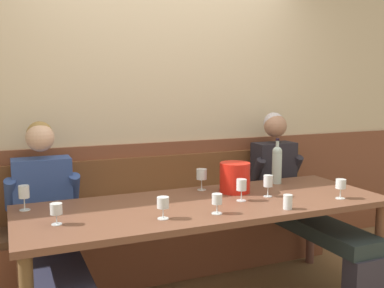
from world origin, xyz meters
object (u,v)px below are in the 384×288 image
Objects in this scene: wine_glass_mid_left at (56,210)px; wine_glass_left_end at (217,200)px; wine_glass_by_bottle at (268,182)px; wine_glass_center_front at (241,186)px; wine_glass_center_rear at (341,185)px; water_tumbler_right at (288,202)px; wine_glass_near_bucket at (202,175)px; wall_bench at (171,238)px; person_right_seat at (48,228)px; person_center_right_seat at (298,196)px; wine_glass_right_end at (24,193)px; wine_glass_mid_right at (163,203)px; ice_bucket at (235,177)px; wine_bottle_green_tall at (277,163)px; dining_table at (207,213)px.

wine_glass_left_end reaches higher than wine_glass_mid_left.
wine_glass_by_bottle reaches higher than wine_glass_mid_left.
wine_glass_by_bottle reaches higher than wine_glass_center_front.
wine_glass_mid_left is 0.80× the size of wine_glass_by_bottle.
water_tumbler_right is at bearing -171.47° from wine_glass_center_rear.
wine_glass_near_bucket is (1.09, 0.43, 0.03)m from wine_glass_mid_left.
person_right_seat is at bearing -158.79° from wall_bench.
wine_glass_center_rear is 1.47× the size of water_tumbler_right.
wine_glass_by_bottle is (-0.52, -0.34, 0.24)m from person_center_right_seat.
wine_glass_center_rear is at bearing -15.36° from wine_glass_right_end.
person_right_seat is at bearing 137.94° from wine_glass_mid_right.
wine_glass_by_bottle is at bearing -53.68° from ice_bucket.
ice_bucket is 2.39× the size of water_tumbler_right.
ice_bucket reaches higher than wine_glass_center_rear.
wine_glass_right_end is (-0.15, 0.38, 0.02)m from wine_glass_mid_left.
ice_bucket is at bearing -168.62° from person_center_right_seat.
wine_glass_left_end is at bearing -5.29° from wine_glass_mid_right.
wine_glass_mid_right is at bearing -155.05° from wine_bottle_green_tall.
ice_bucket is 0.61× the size of wine_bottle_green_tall.
wine_glass_mid_right is (0.60, -0.54, 0.24)m from person_right_seat.
wine_glass_left_end is (-0.06, -0.96, 0.56)m from wall_bench.
dining_table is 1.18m from wine_glass_right_end.
wall_bench is 1.38m from wine_glass_mid_left.
dining_table is at bearing 77.13° from wine_glass_left_end.
ice_bucket is (0.30, 0.18, 0.18)m from dining_table.
dining_table is at bearing -162.23° from person_center_right_seat.
wine_glass_by_bottle is at bearing 150.29° from wine_glass_center_rear.
wine_glass_left_end is (1.07, -0.54, -0.03)m from wine_glass_right_end.
wine_glass_center_rear is at bearing -0.79° from wine_glass_left_end.
wine_glass_near_bucket is at bearing 178.77° from person_center_right_seat.
wine_glass_center_rear is (-0.09, -0.59, 0.23)m from person_center_right_seat.
wine_glass_mid_right is (0.74, -0.51, -0.02)m from wine_glass_right_end.
wall_bench is 0.97m from wine_glass_center_front.
wine_bottle_green_tall is at bearing -2.39° from wine_glass_near_bucket.
wine_glass_mid_right is at bearing -42.06° from person_right_seat.
wine_glass_mid_left is 1.32× the size of water_tumbler_right.
wine_bottle_green_tall is (1.74, -0.01, 0.30)m from person_right_seat.
water_tumbler_right is (-0.49, -0.07, -0.05)m from wine_glass_center_rear.
wine_glass_by_bottle is (0.51, 0.23, 0.02)m from wine_glass_left_end.
wine_glass_right_end is 1.28× the size of wine_glass_left_end.
wall_bench reaches higher than wine_glass_center_front.
person_right_seat is at bearing 174.13° from ice_bucket.
person_right_seat is 1.51m from wine_glass_by_bottle.
person_right_seat is at bearing 91.96° from wine_glass_mid_left.
wine_glass_right_end reaches higher than water_tumbler_right.
wine_glass_mid_right reaches higher than wine_glass_mid_left.
wall_bench is 2.13× the size of person_right_seat.
dining_table is 6.81× the size of wine_bottle_green_tall.
water_tumbler_right is (1.52, -0.63, -0.06)m from wine_glass_right_end.
wine_glass_left_end is at bearing -93.56° from wall_bench.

